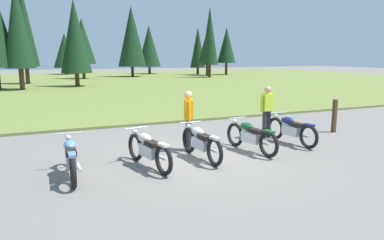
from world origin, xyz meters
TOP-DOWN VIEW (x-y plane):
  - ground_plane at (0.00, 0.00)m, footprint 140.00×140.00m
  - grass_moorland at (0.00, 26.82)m, footprint 80.00×44.00m
  - forest_treeline at (1.12, 33.45)m, footprint 36.67×27.08m
  - motorcycle_sky_blue at (-3.24, -0.24)m, footprint 0.62×2.10m
  - motorcycle_cream at (-1.49, -0.23)m, footprint 0.71×2.08m
  - motorcycle_silver at (-0.05, -0.08)m, footprint 0.62×2.10m
  - motorcycle_british_green at (1.52, 0.02)m, footprint 0.64×2.09m
  - motorcycle_navy at (3.14, 0.32)m, footprint 0.62×2.10m
  - rider_with_back_turned at (-0.00, 0.85)m, footprint 0.32×0.53m
  - rider_near_row_end at (2.92, 1.27)m, footprint 0.55×0.26m
  - trail_marker_post at (5.58, 1.04)m, footprint 0.12×0.12m

SIDE VIEW (x-z plane):
  - ground_plane at x=0.00m, z-range 0.00..0.00m
  - grass_moorland at x=0.00m, z-range 0.00..0.10m
  - motorcycle_sky_blue at x=-3.24m, z-range 0.00..0.88m
  - motorcycle_cream at x=-1.49m, z-range 0.00..0.88m
  - motorcycle_silver at x=-0.05m, z-range 0.00..0.88m
  - motorcycle_british_green at x=1.52m, z-range 0.00..0.88m
  - motorcycle_navy at x=3.14m, z-range 0.00..0.88m
  - trail_marker_post at x=5.58m, z-range 0.00..1.14m
  - rider_with_back_turned at x=0.00m, z-range 0.11..1.78m
  - rider_near_row_end at x=2.92m, z-range 0.11..1.78m
  - forest_treeline at x=1.12m, z-range -0.03..8.93m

